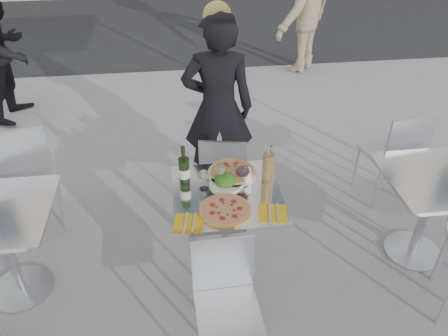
{
  "coord_description": "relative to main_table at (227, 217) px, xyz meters",
  "views": [
    {
      "loc": [
        -0.31,
        -2.27,
        2.56
      ],
      "look_at": [
        0.0,
        0.15,
        0.85
      ],
      "focal_mm": 35.0,
      "sensor_mm": 36.0,
      "label": 1
    }
  ],
  "objects": [
    {
      "name": "pedestrian_b",
      "position": [
        1.6,
        3.83,
        0.39
      ],
      "size": [
        1.33,
        1.34,
        1.85
      ],
      "primitive_type": "imported",
      "rotation": [
        0.0,
        0.0,
        3.94
      ],
      "color": "#93825F",
      "rests_on": "ground"
    },
    {
      "name": "pizza_far",
      "position": [
        0.07,
        0.21,
        0.23
      ],
      "size": [
        0.35,
        0.35,
        0.03
      ],
      "color": "white",
      "rests_on": "main_table"
    },
    {
      "name": "wine_bottle",
      "position": [
        -0.27,
        0.15,
        0.32
      ],
      "size": [
        0.07,
        0.08,
        0.29
      ],
      "color": "#2D501E",
      "rests_on": "main_table"
    },
    {
      "name": "main_table",
      "position": [
        0.0,
        0.0,
        0.0
      ],
      "size": [
        0.72,
        0.72,
        0.75
      ],
      "color": "#B7BABF",
      "rests_on": "ground"
    },
    {
      "name": "side_chair_lfar",
      "position": [
        -1.51,
        0.65,
        0.07
      ],
      "size": [
        0.58,
        0.59,
        1.03
      ],
      "rotation": [
        0.0,
        0.0,
        3.41
      ],
      "color": "silver",
      "rests_on": "ground"
    },
    {
      "name": "side_chair_rfar",
      "position": [
        1.56,
        0.67,
        0.0
      ],
      "size": [
        0.47,
        0.48,
        0.92
      ],
      "rotation": [
        0.0,
        0.0,
        3.28
      ],
      "color": "silver",
      "rests_on": "ground"
    },
    {
      "name": "carafe",
      "position": [
        0.3,
        0.1,
        0.33
      ],
      "size": [
        0.08,
        0.08,
        0.29
      ],
      "color": "tan",
      "rests_on": "main_table"
    },
    {
      "name": "pizza_near",
      "position": [
        -0.03,
        -0.19,
        0.22
      ],
      "size": [
        0.33,
        0.33,
        0.02
      ],
      "color": "tan",
      "rests_on": "main_table"
    },
    {
      "name": "wineglass_red_a",
      "position": [
        0.13,
        0.07,
        0.32
      ],
      "size": [
        0.07,
        0.07,
        0.16
      ],
      "color": "white",
      "rests_on": "main_table"
    },
    {
      "name": "sugar_shaker",
      "position": [
        0.15,
        0.11,
        0.26
      ],
      "size": [
        0.06,
        0.06,
        0.11
      ],
      "color": "white",
      "rests_on": "main_table"
    },
    {
      "name": "street_asphalt",
      "position": [
        0.0,
        6.5,
        -0.54
      ],
      "size": [
        24.0,
        5.0,
        0.0
      ],
      "primitive_type": "cube",
      "color": "black",
      "rests_on": "ground"
    },
    {
      "name": "pedestrian_a",
      "position": [
        -2.19,
        2.84,
        0.27
      ],
      "size": [
        0.74,
        0.88,
        1.62
      ],
      "primitive_type": "imported",
      "rotation": [
        0.0,
        0.0,
        1.4
      ],
      "color": "black",
      "rests_on": "ground"
    },
    {
      "name": "salad_plate",
      "position": [
        0.0,
        0.09,
        0.25
      ],
      "size": [
        0.22,
        0.22,
        0.09
      ],
      "color": "white",
      "rests_on": "main_table"
    },
    {
      "name": "side_table_right",
      "position": [
        1.5,
        0.0,
        0.0
      ],
      "size": [
        0.72,
        0.72,
        0.75
      ],
      "color": "#B7BABF",
      "rests_on": "ground"
    },
    {
      "name": "wineglass_white_a",
      "position": [
        -0.15,
        0.06,
        0.32
      ],
      "size": [
        0.07,
        0.07,
        0.16
      ],
      "color": "white",
      "rests_on": "main_table"
    },
    {
      "name": "side_table_left",
      "position": [
        -1.5,
        0.0,
        0.0
      ],
      "size": [
        0.72,
        0.72,
        0.75
      ],
      "color": "#B7BABF",
      "rests_on": "ground"
    },
    {
      "name": "ground",
      "position": [
        0.0,
        0.0,
        -0.54
      ],
      "size": [
        80.0,
        80.0,
        0.0
      ],
      "primitive_type": "plane",
      "color": "slate"
    },
    {
      "name": "wineglass_red_b",
      "position": [
        0.1,
        0.08,
        0.32
      ],
      "size": [
        0.07,
        0.07,
        0.16
      ],
      "color": "white",
      "rests_on": "main_table"
    },
    {
      "name": "chair_near",
      "position": [
        -0.08,
        -0.6,
        -0.05
      ],
      "size": [
        0.39,
        0.4,
        0.82
      ],
      "rotation": [
        0.0,
        0.0,
        0.04
      ],
      "color": "silver",
      "rests_on": "ground"
    },
    {
      "name": "napkin_right",
      "position": [
        0.26,
        -0.24,
        0.21
      ],
      "size": [
        0.21,
        0.21,
        0.01
      ],
      "rotation": [
        0.0,
        0.0,
        -0.18
      ],
      "color": "gold",
      "rests_on": "main_table"
    },
    {
      "name": "woman_diner",
      "position": [
        0.06,
        1.05,
        0.3
      ],
      "size": [
        0.65,
        0.45,
        1.68
      ],
      "primitive_type": "imported",
      "rotation": [
        0.0,
        0.0,
        3.05
      ],
      "color": "black",
      "rests_on": "ground"
    },
    {
      "name": "chair_far",
      "position": [
        0.06,
        0.64,
        -0.05
      ],
      "size": [
        0.44,
        0.45,
        0.82
      ],
      "rotation": [
        0.0,
        0.0,
        2.93
      ],
      "color": "silver",
      "rests_on": "ground"
    },
    {
      "name": "wineglass_white_b",
      "position": [
        -0.03,
        0.12,
        0.32
      ],
      "size": [
        0.07,
        0.07,
        0.16
      ],
      "color": "white",
      "rests_on": "main_table"
    },
    {
      "name": "napkin_left",
      "position": [
        -0.27,
        -0.27,
        0.21
      ],
      "size": [
        0.21,
        0.21,
        0.01
      ],
      "rotation": [
        0.0,
        0.0,
        -0.16
      ],
      "color": "gold",
      "rests_on": "main_table"
    }
  ]
}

